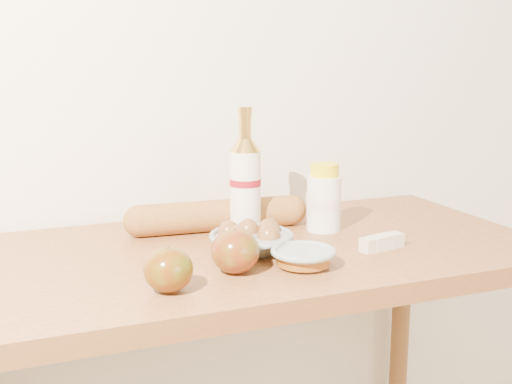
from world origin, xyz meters
The scene contains 11 objects.
back_wall centered at (0.00, 1.51, 1.30)m, with size 3.50×0.02×2.60m, color white.
table centered at (0.00, 1.18, 0.78)m, with size 1.20×0.60×0.90m.
bourbon_bottle centered at (0.03, 1.28, 1.01)m, with size 0.09×0.09×0.28m.
cream_bottle centered at (0.20, 1.24, 0.97)m, with size 0.08×0.08×0.15m.
egg_bowl centered at (-0.01, 1.15, 0.92)m, with size 0.20×0.20×0.06m.
baguette centered at (-0.02, 1.32, 0.93)m, with size 0.42×0.10×0.07m.
apple_redgreen_front centered at (-0.22, 0.99, 0.94)m, with size 0.09×0.09×0.08m.
apple_redgreen_right centered at (-0.08, 1.04, 0.94)m, with size 0.10×0.10×0.08m.
sugar_bowl centered at (0.05, 1.04, 0.91)m, with size 0.10×0.10×0.03m.
syrup_bowl centered at (0.04, 1.03, 0.92)m, with size 0.15×0.15×0.03m.
butter_stick centered at (0.24, 1.07, 0.91)m, with size 0.10×0.05×0.03m.
Camera 1 is at (-0.45, 0.01, 1.28)m, focal length 45.00 mm.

